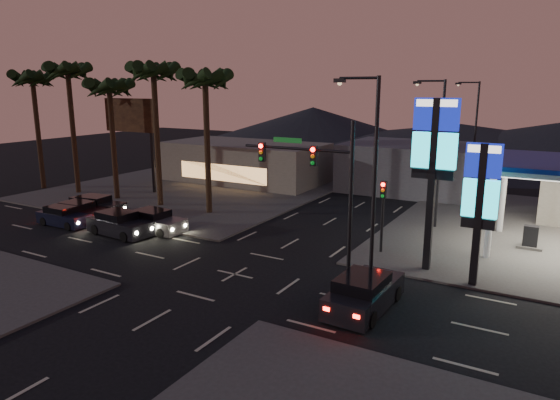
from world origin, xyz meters
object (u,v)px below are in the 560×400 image
Objects in this scene: traffic_signal_mast at (318,176)px; car_lane_b_mid at (97,206)px; suv_station at (364,293)px; car_lane_b_front at (154,222)px; car_lane_a_front at (120,224)px; car_lane_a_rear at (64,216)px; car_lane_b_rear at (89,207)px; pylon_sign_short at (481,193)px; pylon_sign_tall at (434,151)px; car_lane_a_mid at (80,212)px.

traffic_signal_mast reaches higher than car_lane_b_mid.
car_lane_b_front is at bearing 165.00° from suv_station.
traffic_signal_mast is at bearing 143.78° from suv_station.
car_lane_a_front reaches higher than car_lane_a_rear.
pylon_sign_short is at bearing -0.33° from car_lane_b_rear.
car_lane_b_rear is at bearing -178.09° from pylon_sign_tall.
pylon_sign_short is 20.63m from car_lane_b_front.
traffic_signal_mast is at bearing -143.48° from pylon_sign_tall.
suv_station is (23.19, -3.78, 0.10)m from car_lane_a_mid.
traffic_signal_mast is 20.10m from car_lane_a_rear.
suv_station reaches higher than car_lane_b_mid.
traffic_signal_mast reaches higher than pylon_sign_short.
pylon_sign_short is 1.67× the size of car_lane_a_rear.
pylon_sign_short is 28.02m from car_lane_b_rear.
pylon_sign_short is 1.64× the size of car_lane_b_rear.
pylon_sign_tall is 1.97× the size of car_lane_b_front.
pylon_sign_tall is at bearing 1.91° from car_lane_b_rear.
suv_station is (23.61, -5.66, 0.09)m from car_lane_b_mid.
car_lane_b_front is at bearing 5.53° from car_lane_a_mid.
car_lane_a_mid is at bearing 176.52° from traffic_signal_mast.
pylon_sign_tall reaches higher than car_lane_b_mid.
car_lane_a_mid is at bearing -177.20° from pylon_sign_short.
car_lane_b_mid is at bearing 171.28° from traffic_signal_mast.
car_lane_b_rear is (-7.50, 0.83, -0.04)m from car_lane_b_front.
car_lane_b_rear is (-0.82, 1.47, -0.01)m from car_lane_a_mid.
traffic_signal_mast is at bearing -7.42° from car_lane_b_rear.
pylon_sign_tall is 3.20m from pylon_sign_short.
traffic_signal_mast reaches higher than car_lane_a_rear.
suv_station is at bearing -101.32° from pylon_sign_tall.
car_lane_b_rear is at bearing -134.14° from car_lane_b_mid.
pylon_sign_short is 27.63m from car_lane_b_mid.
car_lane_b_mid is at bearing 152.61° from car_lane_a_front.
pylon_sign_tall is 25.26m from car_lane_a_rear.
car_lane_a_mid is 1.93m from car_lane_b_mid.
car_lane_a_mid is at bearing -174.47° from car_lane_b_front.
car_lane_a_front is (-19.17, -3.36, -5.68)m from pylon_sign_tall.
car_lane_a_rear is 2.98m from car_lane_b_rear.
car_lane_a_mid is (-5.24, 1.05, -0.07)m from car_lane_a_front.
suv_station reaches higher than car_lane_b_rear.
traffic_signal_mast reaches higher than car_lane_b_rear.
car_lane_a_front is at bearing -170.06° from pylon_sign_tall.
car_lane_a_rear is 0.99× the size of car_lane_b_rear.
car_lane_b_rear is at bearing 157.42° from car_lane_a_front.
pylon_sign_tall reaches higher than car_lane_b_rear.
car_lane_a_mid reaches higher than car_lane_a_rear.
car_lane_b_mid reaches higher than car_lane_a_mid.
car_lane_b_front is at bearing 49.58° from car_lane_a_front.
pylon_sign_short is at bearing 5.70° from car_lane_a_rear.
car_lane_b_rear is at bearing 173.71° from car_lane_b_front.
suv_station reaches higher than car_lane_a_mid.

